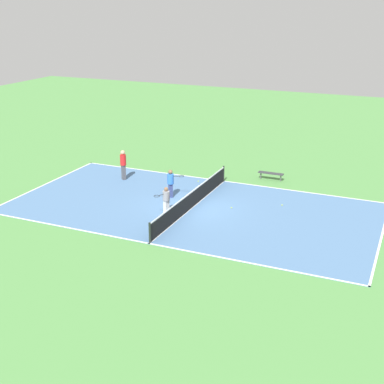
# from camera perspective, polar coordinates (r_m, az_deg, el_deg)

# --- Properties ---
(ground_plane) EXTENTS (80.00, 80.00, 0.00)m
(ground_plane) POSITION_cam_1_polar(r_m,az_deg,el_deg) (28.30, 0.00, -1.72)
(ground_plane) COLOR #518E47
(court_surface) EXTENTS (9.78, 19.23, 0.02)m
(court_surface) POSITION_cam_1_polar(r_m,az_deg,el_deg) (28.30, 0.00, -1.70)
(court_surface) COLOR #4C729E
(court_surface) RESTS_ON ground_plane
(tennis_net) EXTENTS (9.58, 0.10, 0.98)m
(tennis_net) POSITION_cam_1_polar(r_m,az_deg,el_deg) (28.12, 0.00, -0.73)
(tennis_net) COLOR black
(tennis_net) RESTS_ON court_surface
(bench) EXTENTS (0.36, 1.56, 0.45)m
(bench) POSITION_cam_1_polar(r_m,az_deg,el_deg) (32.97, 8.41, 1.93)
(bench) COLOR #333338
(bench) RESTS_ON ground_plane
(player_baseline_gray) EXTENTS (0.98, 0.70, 1.42)m
(player_baseline_gray) POSITION_cam_1_polar(r_m,az_deg,el_deg) (27.29, -2.79, -0.72)
(player_baseline_gray) COLOR white
(player_baseline_gray) RESTS_ON court_surface
(player_coach_red) EXTENTS (0.50, 0.50, 1.85)m
(player_coach_red) POSITION_cam_1_polar(r_m,az_deg,el_deg) (32.70, -7.35, 3.13)
(player_coach_red) COLOR #4C4C51
(player_coach_red) RESTS_ON court_surface
(player_near_blue) EXTENTS (0.74, 0.98, 1.60)m
(player_near_blue) POSITION_cam_1_polar(r_m,az_deg,el_deg) (29.51, -2.28, 1.11)
(player_near_blue) COLOR navy
(player_near_blue) RESTS_ON court_surface
(tennis_ball_left_sideline) EXTENTS (0.07, 0.07, 0.07)m
(tennis_ball_left_sideline) POSITION_cam_1_polar(r_m,az_deg,el_deg) (32.32, 0.67, 1.16)
(tennis_ball_left_sideline) COLOR #CCE033
(tennis_ball_left_sideline) RESTS_ON court_surface
(tennis_ball_midcourt) EXTENTS (0.07, 0.07, 0.07)m
(tennis_ball_midcourt) POSITION_cam_1_polar(r_m,az_deg,el_deg) (28.95, 9.58, -1.38)
(tennis_ball_midcourt) COLOR #CCE033
(tennis_ball_midcourt) RESTS_ON court_surface
(tennis_ball_near_net) EXTENTS (0.07, 0.07, 0.07)m
(tennis_ball_near_net) POSITION_cam_1_polar(r_m,az_deg,el_deg) (28.26, 4.23, -1.68)
(tennis_ball_near_net) COLOR #CCE033
(tennis_ball_near_net) RESTS_ON court_surface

